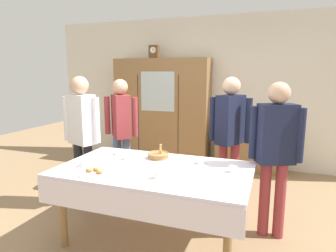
{
  "coord_description": "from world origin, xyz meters",
  "views": [
    {
      "loc": [
        1.07,
        -2.75,
        1.69
      ],
      "look_at": [
        0.0,
        0.2,
        1.12
      ],
      "focal_mm": 31.37,
      "sensor_mm": 36.0,
      "label": 1
    }
  ],
  "objects_px": {
    "tea_cup_front_edge": "(118,152)",
    "spoon_back_edge": "(187,176)",
    "tea_cup_far_left": "(233,170)",
    "spoon_near_left": "(102,155)",
    "tea_cup_near_right": "(127,158)",
    "person_near_right_end": "(82,129)",
    "person_behind_table_right": "(276,145)",
    "book_stack": "(252,123)",
    "tea_cup_back_edge": "(157,176)",
    "tea_cup_mid_left": "(84,164)",
    "bookshelf_low": "(250,148)",
    "wall_cabinet": "(162,112)",
    "dining_table": "(153,178)",
    "pastry_plate": "(94,173)",
    "person_behind_table_left": "(121,124)",
    "mantel_clock": "(154,52)",
    "spoon_far_left": "(214,169)",
    "bread_basket": "(158,155)",
    "person_by_cabinet": "(230,129)",
    "tea_cup_far_right": "(201,161)"
  },
  "relations": [
    {
      "from": "mantel_clock",
      "to": "spoon_back_edge",
      "type": "relative_size",
      "value": 2.02
    },
    {
      "from": "tea_cup_front_edge",
      "to": "person_behind_table_right",
      "type": "height_order",
      "value": "person_behind_table_right"
    },
    {
      "from": "tea_cup_back_edge",
      "to": "wall_cabinet",
      "type": "bearing_deg",
      "value": 110.26
    },
    {
      "from": "tea_cup_near_right",
      "to": "tea_cup_far_left",
      "type": "distance_m",
      "value": 1.13
    },
    {
      "from": "tea_cup_near_right",
      "to": "bread_basket",
      "type": "xyz_separation_m",
      "value": [
        0.29,
        0.18,
        0.01
      ]
    },
    {
      "from": "dining_table",
      "to": "tea_cup_far_left",
      "type": "height_order",
      "value": "tea_cup_far_left"
    },
    {
      "from": "tea_cup_back_edge",
      "to": "spoon_far_left",
      "type": "xyz_separation_m",
      "value": [
        0.41,
        0.44,
        -0.02
      ]
    },
    {
      "from": "dining_table",
      "to": "pastry_plate",
      "type": "height_order",
      "value": "pastry_plate"
    },
    {
      "from": "tea_cup_back_edge",
      "to": "tea_cup_far_left",
      "type": "bearing_deg",
      "value": 33.36
    },
    {
      "from": "wall_cabinet",
      "to": "tea_cup_back_edge",
      "type": "bearing_deg",
      "value": -69.74
    },
    {
      "from": "person_near_right_end",
      "to": "person_behind_table_right",
      "type": "distance_m",
      "value": 2.28
    },
    {
      "from": "book_stack",
      "to": "tea_cup_back_edge",
      "type": "height_order",
      "value": "book_stack"
    },
    {
      "from": "tea_cup_back_edge",
      "to": "spoon_near_left",
      "type": "height_order",
      "value": "tea_cup_back_edge"
    },
    {
      "from": "mantel_clock",
      "to": "bookshelf_low",
      "type": "height_order",
      "value": "mantel_clock"
    },
    {
      "from": "spoon_back_edge",
      "to": "tea_cup_far_left",
      "type": "bearing_deg",
      "value": 32.82
    },
    {
      "from": "wall_cabinet",
      "to": "tea_cup_far_left",
      "type": "relative_size",
      "value": 15.05
    },
    {
      "from": "tea_cup_mid_left",
      "to": "person_behind_table_right",
      "type": "xyz_separation_m",
      "value": [
        1.78,
        0.7,
        0.18
      ]
    },
    {
      "from": "bookshelf_low",
      "to": "bread_basket",
      "type": "height_order",
      "value": "bread_basket"
    },
    {
      "from": "pastry_plate",
      "to": "spoon_back_edge",
      "type": "bearing_deg",
      "value": 16.12
    },
    {
      "from": "wall_cabinet",
      "to": "person_behind_table_left",
      "type": "height_order",
      "value": "wall_cabinet"
    },
    {
      "from": "bread_basket",
      "to": "person_by_cabinet",
      "type": "xyz_separation_m",
      "value": [
        0.66,
        0.76,
        0.2
      ]
    },
    {
      "from": "pastry_plate",
      "to": "person_by_cabinet",
      "type": "bearing_deg",
      "value": 54.7
    },
    {
      "from": "spoon_near_left",
      "to": "person_by_cabinet",
      "type": "distance_m",
      "value": 1.59
    },
    {
      "from": "spoon_back_edge",
      "to": "person_near_right_end",
      "type": "height_order",
      "value": "person_near_right_end"
    },
    {
      "from": "mantel_clock",
      "to": "bookshelf_low",
      "type": "xyz_separation_m",
      "value": [
        1.78,
        0.05,
        -1.67
      ]
    },
    {
      "from": "tea_cup_near_right",
      "to": "spoon_back_edge",
      "type": "xyz_separation_m",
      "value": [
        0.75,
        -0.26,
        -0.02
      ]
    },
    {
      "from": "tea_cup_back_edge",
      "to": "person_behind_table_right",
      "type": "relative_size",
      "value": 0.08
    },
    {
      "from": "pastry_plate",
      "to": "tea_cup_mid_left",
      "type": "bearing_deg",
      "value": 144.93
    },
    {
      "from": "tea_cup_far_left",
      "to": "person_near_right_end",
      "type": "distance_m",
      "value": 1.95
    },
    {
      "from": "person_behind_table_left",
      "to": "person_near_right_end",
      "type": "relative_size",
      "value": 0.97
    },
    {
      "from": "tea_cup_front_edge",
      "to": "spoon_near_left",
      "type": "bearing_deg",
      "value": -159.87
    },
    {
      "from": "bread_basket",
      "to": "spoon_near_left",
      "type": "relative_size",
      "value": 2.02
    },
    {
      "from": "dining_table",
      "to": "person_near_right_end",
      "type": "height_order",
      "value": "person_near_right_end"
    },
    {
      "from": "bookshelf_low",
      "to": "spoon_near_left",
      "type": "xyz_separation_m",
      "value": [
        -1.47,
        -2.38,
        0.37
      ]
    },
    {
      "from": "tea_cup_far_left",
      "to": "mantel_clock",
      "type": "bearing_deg",
      "value": 126.52
    },
    {
      "from": "person_near_right_end",
      "to": "tea_cup_mid_left",
      "type": "bearing_deg",
      "value": -53.14
    },
    {
      "from": "dining_table",
      "to": "person_behind_table_right",
      "type": "relative_size",
      "value": 1.16
    },
    {
      "from": "mantel_clock",
      "to": "spoon_near_left",
      "type": "bearing_deg",
      "value": -82.27
    },
    {
      "from": "wall_cabinet",
      "to": "pastry_plate",
      "type": "height_order",
      "value": "wall_cabinet"
    },
    {
      "from": "bookshelf_low",
      "to": "tea_cup_far_right",
      "type": "relative_size",
      "value": 9.08
    },
    {
      "from": "bookshelf_low",
      "to": "spoon_back_edge",
      "type": "distance_m",
      "value": 2.77
    },
    {
      "from": "bread_basket",
      "to": "spoon_back_edge",
      "type": "distance_m",
      "value": 0.64
    },
    {
      "from": "bookshelf_low",
      "to": "person_near_right_end",
      "type": "relative_size",
      "value": 0.71
    },
    {
      "from": "tea_cup_front_edge",
      "to": "spoon_back_edge",
      "type": "relative_size",
      "value": 1.09
    },
    {
      "from": "dining_table",
      "to": "person_near_right_end",
      "type": "relative_size",
      "value": 1.13
    },
    {
      "from": "mantel_clock",
      "to": "person_by_cabinet",
      "type": "distance_m",
      "value": 2.44
    },
    {
      "from": "mantel_clock",
      "to": "person_behind_table_left",
      "type": "bearing_deg",
      "value": -85.67
    },
    {
      "from": "spoon_near_left",
      "to": "person_behind_table_left",
      "type": "relative_size",
      "value": 0.07
    },
    {
      "from": "tea_cup_near_right",
      "to": "person_near_right_end",
      "type": "bearing_deg",
      "value": 158.34
    },
    {
      "from": "tea_cup_far_left",
      "to": "spoon_near_left",
      "type": "height_order",
      "value": "tea_cup_far_left"
    }
  ]
}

